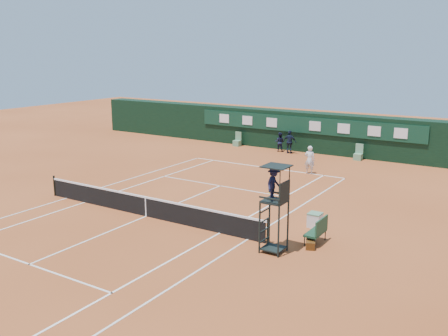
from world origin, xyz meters
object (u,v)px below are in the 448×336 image
(player, at_px, (310,160))
(umpire_chair, at_px, (274,190))
(player_bench, at_px, (318,230))
(tennis_net, at_px, (146,206))
(cooler, at_px, (315,220))

(player, bearing_deg, umpire_chair, 99.78)
(player_bench, distance_m, player, 11.84)
(tennis_net, bearing_deg, umpire_chair, -4.82)
(cooler, distance_m, player, 9.87)
(player_bench, bearing_deg, umpire_chair, -124.37)
(cooler, xyz_separation_m, player, (-4.06, 8.98, 0.57))
(umpire_chair, distance_m, player_bench, 2.76)
(tennis_net, xyz_separation_m, cooler, (7.23, 2.88, -0.18))
(tennis_net, xyz_separation_m, player, (3.16, 11.86, 0.39))
(player_bench, bearing_deg, player, 114.56)
(tennis_net, relative_size, umpire_chair, 3.77)
(umpire_chair, distance_m, cooler, 4.08)
(tennis_net, height_order, cooler, tennis_net)
(umpire_chair, relative_size, player_bench, 2.85)
(player_bench, relative_size, player, 0.67)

